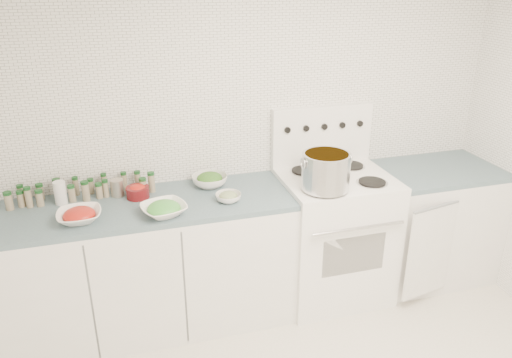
{
  "coord_description": "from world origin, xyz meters",
  "views": [
    {
      "loc": [
        -0.95,
        -1.71,
        2.26
      ],
      "look_at": [
        -0.12,
        1.14,
        1.0
      ],
      "focal_mm": 35.0,
      "sensor_mm": 36.0,
      "label": 1
    }
  ],
  "objects_px": {
    "stove": "(333,232)",
    "stock_pot": "(326,170)",
    "bowl_tomato": "(79,215)",
    "bowl_snowpea": "(164,209)"
  },
  "relations": [
    {
      "from": "stove",
      "to": "stock_pot",
      "type": "bearing_deg",
      "value": -132.54
    },
    {
      "from": "stove",
      "to": "stock_pot",
      "type": "height_order",
      "value": "stove"
    },
    {
      "from": "stove",
      "to": "bowl_tomato",
      "type": "relative_size",
      "value": 5.35
    },
    {
      "from": "bowl_tomato",
      "to": "bowl_snowpea",
      "type": "bearing_deg",
      "value": -6.9
    },
    {
      "from": "stove",
      "to": "bowl_snowpea",
      "type": "bearing_deg",
      "value": -171.46
    },
    {
      "from": "stock_pot",
      "to": "bowl_tomato",
      "type": "height_order",
      "value": "stock_pot"
    },
    {
      "from": "stove",
      "to": "stock_pot",
      "type": "xyz_separation_m",
      "value": [
        -0.17,
        -0.18,
        0.58
      ]
    },
    {
      "from": "bowl_tomato",
      "to": "bowl_snowpea",
      "type": "distance_m",
      "value": 0.49
    },
    {
      "from": "stock_pot",
      "to": "bowl_tomato",
      "type": "distance_m",
      "value": 1.53
    },
    {
      "from": "stove",
      "to": "stock_pot",
      "type": "relative_size",
      "value": 4.11
    }
  ]
}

